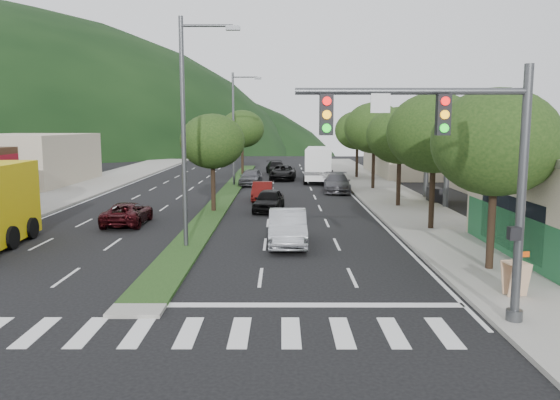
{
  "coord_description": "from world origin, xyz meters",
  "views": [
    {
      "loc": [
        4.24,
        -15.8,
        5.44
      ],
      "look_at": [
        4.19,
        10.73,
        1.78
      ],
      "focal_mm": 35.0,
      "sensor_mm": 36.0,
      "label": 1
    }
  ],
  "objects_px": {
    "tree_r_b": "(434,133)",
    "motorhome": "(319,164)",
    "traffic_signal": "(464,156)",
    "car_queue_c": "(262,191)",
    "suv_maroon": "(128,213)",
    "car_queue_e": "(251,177)",
    "sedan_silver": "(288,228)",
    "car_queue_b": "(337,183)",
    "tree_r_e": "(357,130)",
    "streetlight_near": "(188,122)",
    "tree_med_near": "(212,142)",
    "tree_r_a": "(496,142)",
    "tree_med_far": "(242,129)",
    "car_queue_f": "(276,168)",
    "car_queue_a": "(269,200)",
    "car_queue_d": "(283,173)",
    "tree_r_d": "(374,128)",
    "tree_r_c": "(400,136)",
    "a_frame_sign": "(516,275)",
    "streetlight_mid": "(236,123)"
  },
  "relations": [
    {
      "from": "tree_med_near",
      "to": "sedan_silver",
      "type": "height_order",
      "value": "tree_med_near"
    },
    {
      "from": "motorhome",
      "to": "a_frame_sign",
      "type": "distance_m",
      "value": 36.32
    },
    {
      "from": "tree_r_a",
      "to": "tree_r_b",
      "type": "distance_m",
      "value": 8.0
    },
    {
      "from": "tree_r_b",
      "to": "tree_r_c",
      "type": "xyz_separation_m",
      "value": [
        0.0,
        8.0,
        -0.29
      ]
    },
    {
      "from": "suv_maroon",
      "to": "car_queue_b",
      "type": "relative_size",
      "value": 0.86
    },
    {
      "from": "tree_r_b",
      "to": "car_queue_b",
      "type": "height_order",
      "value": "tree_r_b"
    },
    {
      "from": "tree_r_c",
      "to": "car_queue_a",
      "type": "bearing_deg",
      "value": -169.41
    },
    {
      "from": "tree_r_b",
      "to": "motorhome",
      "type": "xyz_separation_m",
      "value": [
        -4.09,
        24.83,
        -3.3
      ]
    },
    {
      "from": "traffic_signal",
      "to": "car_queue_c",
      "type": "xyz_separation_m",
      "value": [
        -6.14,
        24.94,
        -3.97
      ]
    },
    {
      "from": "car_queue_f",
      "to": "car_queue_d",
      "type": "bearing_deg",
      "value": -91.28
    },
    {
      "from": "traffic_signal",
      "to": "streetlight_near",
      "type": "height_order",
      "value": "streetlight_near"
    },
    {
      "from": "tree_r_b",
      "to": "suv_maroon",
      "type": "height_order",
      "value": "tree_r_b"
    },
    {
      "from": "tree_r_e",
      "to": "tree_r_b",
      "type": "bearing_deg",
      "value": -90.0
    },
    {
      "from": "tree_med_near",
      "to": "car_queue_b",
      "type": "xyz_separation_m",
      "value": [
        8.8,
        10.4,
        -3.67
      ]
    },
    {
      "from": "car_queue_a",
      "to": "motorhome",
      "type": "distance_m",
      "value": 18.99
    },
    {
      "from": "tree_r_e",
      "to": "traffic_signal",
      "type": "bearing_deg",
      "value": -94.09
    },
    {
      "from": "tree_med_far",
      "to": "motorhome",
      "type": "xyz_separation_m",
      "value": [
        7.91,
        -7.17,
        -3.27
      ]
    },
    {
      "from": "car_queue_a",
      "to": "car_queue_f",
      "type": "xyz_separation_m",
      "value": [
        0.25,
        26.35,
        0.01
      ]
    },
    {
      "from": "suv_maroon",
      "to": "car_queue_e",
      "type": "distance_m",
      "value": 20.44
    },
    {
      "from": "traffic_signal",
      "to": "suv_maroon",
      "type": "bearing_deg",
      "value": 130.83
    },
    {
      "from": "sedan_silver",
      "to": "car_queue_f",
      "type": "relative_size",
      "value": 0.98
    },
    {
      "from": "car_queue_b",
      "to": "streetlight_near",
      "type": "bearing_deg",
      "value": -108.83
    },
    {
      "from": "traffic_signal",
      "to": "car_queue_c",
      "type": "distance_m",
      "value": 25.99
    },
    {
      "from": "tree_r_a",
      "to": "tree_med_far",
      "type": "distance_m",
      "value": 41.76
    },
    {
      "from": "streetlight_mid",
      "to": "car_queue_d",
      "type": "height_order",
      "value": "streetlight_mid"
    },
    {
      "from": "suv_maroon",
      "to": "tree_r_e",
      "type": "bearing_deg",
      "value": -122.38
    },
    {
      "from": "sedan_silver",
      "to": "car_queue_f",
      "type": "distance_m",
      "value": 36.11
    },
    {
      "from": "tree_r_e",
      "to": "car_queue_c",
      "type": "xyz_separation_m",
      "value": [
        -9.11,
        -16.6,
        -4.22
      ]
    },
    {
      "from": "tree_med_far",
      "to": "motorhome",
      "type": "relative_size",
      "value": 0.8
    },
    {
      "from": "streetlight_near",
      "to": "car_queue_f",
      "type": "height_order",
      "value": "streetlight_near"
    },
    {
      "from": "tree_r_e",
      "to": "a_frame_sign",
      "type": "bearing_deg",
      "value": -90.65
    },
    {
      "from": "tree_med_near",
      "to": "motorhome",
      "type": "bearing_deg",
      "value": 67.21
    },
    {
      "from": "sedan_silver",
      "to": "car_queue_b",
      "type": "height_order",
      "value": "sedan_silver"
    },
    {
      "from": "suv_maroon",
      "to": "tree_r_a",
      "type": "bearing_deg",
      "value": 148.24
    },
    {
      "from": "tree_r_a",
      "to": "tree_med_far",
      "type": "xyz_separation_m",
      "value": [
        -12.0,
        40.0,
        0.19
      ]
    },
    {
      "from": "suv_maroon",
      "to": "car_queue_f",
      "type": "bearing_deg",
      "value": -105.01
    },
    {
      "from": "suv_maroon",
      "to": "car_queue_b",
      "type": "height_order",
      "value": "car_queue_b"
    },
    {
      "from": "car_queue_c",
      "to": "car_queue_f",
      "type": "height_order",
      "value": "car_queue_f"
    },
    {
      "from": "tree_r_c",
      "to": "suv_maroon",
      "type": "distance_m",
      "value": 17.85
    },
    {
      "from": "tree_r_e",
      "to": "sedan_silver",
      "type": "xyz_separation_m",
      "value": [
        -7.46,
        -31.34,
        -4.1
      ]
    },
    {
      "from": "traffic_signal",
      "to": "car_queue_c",
      "type": "height_order",
      "value": "traffic_signal"
    },
    {
      "from": "tree_r_b",
      "to": "tree_r_c",
      "type": "distance_m",
      "value": 8.01
    },
    {
      "from": "traffic_signal",
      "to": "car_queue_b",
      "type": "bearing_deg",
      "value": 90.44
    },
    {
      "from": "tree_med_near",
      "to": "streetlight_mid",
      "type": "distance_m",
      "value": 15.05
    },
    {
      "from": "tree_med_near",
      "to": "suv_maroon",
      "type": "distance_m",
      "value": 7.07
    },
    {
      "from": "tree_r_b",
      "to": "tree_r_d",
      "type": "relative_size",
      "value": 0.97
    },
    {
      "from": "tree_r_e",
      "to": "car_queue_b",
      "type": "bearing_deg",
      "value": -105.44
    },
    {
      "from": "tree_r_d",
      "to": "car_queue_e",
      "type": "distance_m",
      "value": 11.89
    },
    {
      "from": "car_queue_b",
      "to": "tree_r_c",
      "type": "bearing_deg",
      "value": -65.14
    },
    {
      "from": "tree_med_near",
      "to": "car_queue_c",
      "type": "xyz_separation_m",
      "value": [
        2.89,
        5.4,
        -3.76
      ]
    }
  ]
}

